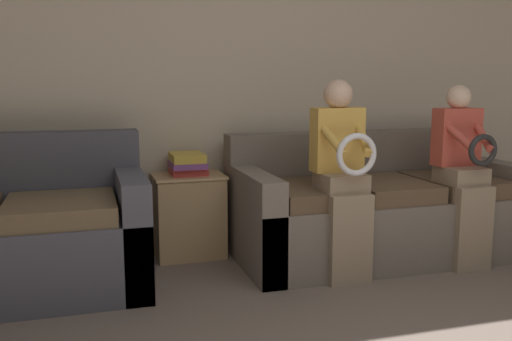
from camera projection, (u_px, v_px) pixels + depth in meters
The scene contains 7 objects.
wall_back at pixel (268, 73), 4.25m from camera, with size 7.14×0.06×2.55m.
couch_main at pixel (374, 210), 4.03m from camera, with size 1.97×0.93×0.85m.
couch_side at pixel (5, 237), 3.30m from camera, with size 1.60×0.87×0.91m.
child_left_seated at pixel (343, 171), 3.49m from camera, with size 0.32×0.38×1.23m.
child_right_seated at pixel (463, 169), 3.74m from camera, with size 0.31×0.37×1.19m.
side_shelf at pixel (189, 214), 3.99m from camera, with size 0.49×0.38×0.58m.
book_stack at pixel (188, 164), 3.93m from camera, with size 0.25×0.29×0.15m.
Camera 1 is at (-1.33, -1.22, 1.24)m, focal length 40.00 mm.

